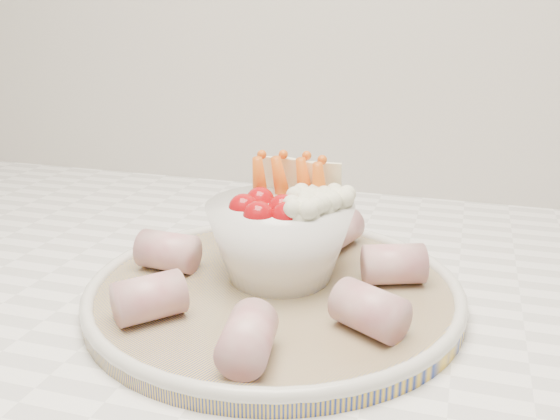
% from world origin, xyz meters
% --- Properties ---
extents(serving_platter, '(0.44, 0.44, 0.02)m').
position_xyz_m(serving_platter, '(0.01, 1.39, 0.93)').
color(serving_platter, navy).
rests_on(serving_platter, kitchen_counter).
extents(veggie_bowl, '(0.14, 0.14, 0.11)m').
position_xyz_m(veggie_bowl, '(0.01, 1.41, 0.98)').
color(veggie_bowl, white).
rests_on(veggie_bowl, serving_platter).
extents(cured_meat_rolls, '(0.27, 0.30, 0.04)m').
position_xyz_m(cured_meat_rolls, '(0.01, 1.39, 0.95)').
color(cured_meat_rolls, '#B3525E').
rests_on(cured_meat_rolls, serving_platter).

